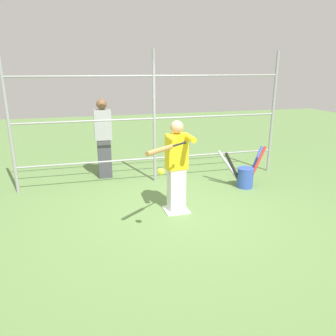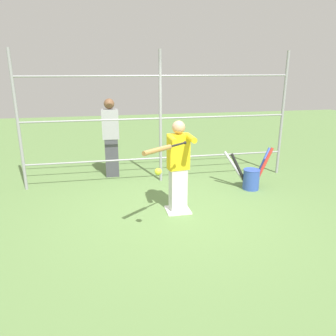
{
  "view_description": "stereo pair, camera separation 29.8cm",
  "coord_description": "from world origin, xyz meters",
  "px_view_note": "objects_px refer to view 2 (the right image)",
  "views": [
    {
      "loc": [
        1.48,
        4.9,
        2.32
      ],
      "look_at": [
        0.25,
        0.37,
        0.88
      ],
      "focal_mm": 35.0,
      "sensor_mm": 36.0,
      "label": 1
    },
    {
      "loc": [
        1.19,
        4.97,
        2.32
      ],
      "look_at": [
        0.25,
        0.37,
        0.88
      ],
      "focal_mm": 35.0,
      "sensor_mm": 36.0,
      "label": 2
    }
  ],
  "objects_px": {
    "batter": "(178,164)",
    "baseball_bat_swinging": "(161,149)",
    "bystander_behind_fence": "(111,137)",
    "softball_in_flight": "(158,172)",
    "bat_bucket": "(251,177)"
  },
  "relations": [
    {
      "from": "batter",
      "to": "baseball_bat_swinging",
      "type": "xyz_separation_m",
      "value": [
        0.42,
        0.75,
        0.45
      ]
    },
    {
      "from": "batter",
      "to": "bystander_behind_fence",
      "type": "bearing_deg",
      "value": -64.68
    },
    {
      "from": "batter",
      "to": "bystander_behind_fence",
      "type": "xyz_separation_m",
      "value": [
        1.0,
        -2.12,
        0.06
      ]
    },
    {
      "from": "batter",
      "to": "baseball_bat_swinging",
      "type": "bearing_deg",
      "value": 60.6
    },
    {
      "from": "batter",
      "to": "softball_in_flight",
      "type": "relative_size",
      "value": 15.97
    },
    {
      "from": "softball_in_flight",
      "to": "bystander_behind_fence",
      "type": "distance_m",
      "value": 3.09
    },
    {
      "from": "baseball_bat_swinging",
      "to": "bat_bucket",
      "type": "distance_m",
      "value": 2.78
    },
    {
      "from": "baseball_bat_swinging",
      "to": "bat_bucket",
      "type": "relative_size",
      "value": 0.72
    },
    {
      "from": "baseball_bat_swinging",
      "to": "bystander_behind_fence",
      "type": "relative_size",
      "value": 0.43
    },
    {
      "from": "batter",
      "to": "softball_in_flight",
      "type": "height_order",
      "value": "batter"
    },
    {
      "from": "bystander_behind_fence",
      "to": "batter",
      "type": "bearing_deg",
      "value": 115.32
    },
    {
      "from": "batter",
      "to": "bat_bucket",
      "type": "relative_size",
      "value": 1.52
    },
    {
      "from": "bystander_behind_fence",
      "to": "bat_bucket",
      "type": "bearing_deg",
      "value": 153.08
    },
    {
      "from": "batter",
      "to": "softball_in_flight",
      "type": "xyz_separation_m",
      "value": [
        0.49,
        0.92,
        0.19
      ]
    },
    {
      "from": "batter",
      "to": "baseball_bat_swinging",
      "type": "relative_size",
      "value": 2.09
    }
  ]
}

